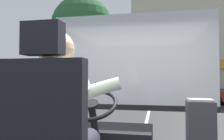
% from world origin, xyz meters
% --- Properties ---
extents(ground, '(18.00, 44.00, 0.06)m').
position_xyz_m(ground, '(0.00, 8.80, -0.02)').
color(ground, '#333333').
extents(bus_driver, '(0.74, 0.56, 0.85)m').
position_xyz_m(bus_driver, '(-0.22, -0.45, 1.37)').
color(bus_driver, '#282833').
rests_on(bus_driver, driver_seat).
extents(windshield_panel, '(2.50, 0.08, 1.48)m').
position_xyz_m(windshield_panel, '(0.00, 1.62, 1.69)').
color(windshield_panel, silver).
extents(street_tree, '(2.79, 2.79, 5.32)m').
position_xyz_m(street_tree, '(-2.96, 7.87, 3.90)').
color(street_tree, '#4C3828').
rests_on(street_tree, ground).
extents(shop_building, '(12.83, 4.30, 7.56)m').
position_xyz_m(shop_building, '(4.98, 16.32, 3.78)').
color(shop_building, '#BCB29E').
rests_on(shop_building, ground).
extents(parked_car_blue, '(1.81, 4.10, 1.33)m').
position_xyz_m(parked_car_blue, '(4.91, 15.66, 0.69)').
color(parked_car_blue, navy).
rests_on(parked_car_blue, ground).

